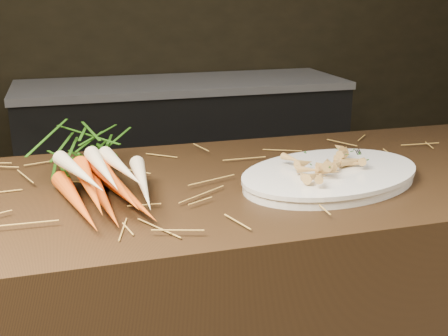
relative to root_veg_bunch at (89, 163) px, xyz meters
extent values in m
cube|color=black|center=(0.60, 1.82, -0.55)|extent=(1.80, 0.60, 0.80)
cube|color=#99999E|center=(0.60, 1.82, -0.13)|extent=(1.82, 0.62, 0.04)
cone|color=#D0430A|center=(-0.03, -0.16, -0.03)|extent=(0.10, 0.32, 0.04)
cone|color=#D0430A|center=(0.02, -0.15, -0.03)|extent=(0.08, 0.32, 0.04)
cone|color=#D0430A|center=(0.07, -0.15, -0.03)|extent=(0.11, 0.32, 0.04)
cone|color=#D0430A|center=(-0.01, -0.17, 0.00)|extent=(0.07, 0.32, 0.04)
cone|color=#D0430A|center=(0.04, -0.16, 0.00)|extent=(0.09, 0.32, 0.04)
cone|color=beige|center=(-0.02, -0.15, 0.03)|extent=(0.11, 0.30, 0.05)
cone|color=beige|center=(0.02, -0.15, 0.03)|extent=(0.06, 0.30, 0.05)
cone|color=beige|center=(0.06, -0.14, 0.03)|extent=(0.08, 0.30, 0.05)
cone|color=beige|center=(0.10, -0.17, 0.00)|extent=(0.05, 0.30, 0.03)
ellipsoid|color=#2D5B12|center=(-0.02, 0.12, 0.00)|extent=(0.23, 0.29, 0.10)
cube|color=silver|center=(0.70, -0.10, -0.03)|extent=(0.08, 0.17, 0.00)
camera|label=1|loc=(-0.04, -1.25, 0.37)|focal=45.00mm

